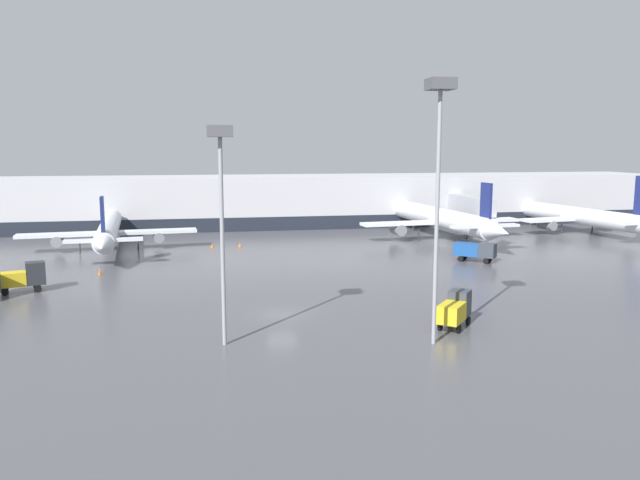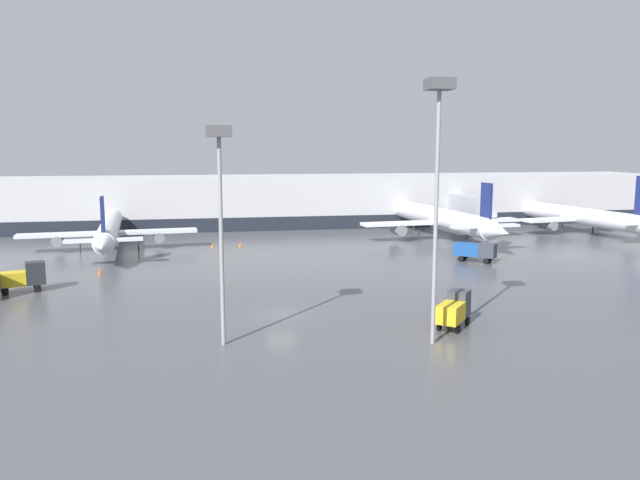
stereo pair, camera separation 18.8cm
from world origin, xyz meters
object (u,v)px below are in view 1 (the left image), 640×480
service_truck_3 (475,250)px  apron_light_mast_1 (439,138)px  traffic_cone_0 (240,245)px  parked_jet_1 (575,215)px  parked_jet_0 (441,218)px  traffic_cone_1 (100,271)px  parked_jet_2 (109,230)px  service_truck_2 (455,309)px  traffic_cone_2 (212,245)px  service_truck_1 (22,277)px  apron_light_mast_2 (221,170)px

service_truck_3 → apron_light_mast_1: bearing=-77.6°
traffic_cone_0 → parked_jet_1: bearing=4.7°
service_truck_3 → parked_jet_0: bearing=123.1°
parked_jet_0 → traffic_cone_1: bearing=105.2°
traffic_cone_1 → traffic_cone_0: bearing=45.6°
traffic_cone_1 → apron_light_mast_1: apron_light_mast_1 is taller
service_truck_3 → traffic_cone_1: bearing=-138.8°
parked_jet_2 → service_truck_3: parked_jet_2 is taller
parked_jet_1 → apron_light_mast_1: apron_light_mast_1 is taller
parked_jet_0 → service_truck_2: (-16.56, -45.31, -1.80)m
traffic_cone_2 → service_truck_2: bearing=-67.1°
parked_jet_0 → parked_jet_1: bearing=-87.9°
parked_jet_0 → service_truck_2: parked_jet_0 is taller
parked_jet_2 → apron_light_mast_1: (29.58, -47.63, 12.05)m
parked_jet_2 → service_truck_1: parked_jet_2 is taller
parked_jet_1 → service_truck_2: (-41.54, -48.72, -1.41)m
parked_jet_0 → parked_jet_2: parked_jet_0 is taller
service_truck_3 → apron_light_mast_2: apron_light_mast_2 is taller
parked_jet_2 → apron_light_mast_2: size_ratio=2.25×
parked_jet_2 → traffic_cone_2: 14.36m
service_truck_3 → apron_light_mast_2: size_ratio=0.31×
parked_jet_0 → traffic_cone_1: size_ratio=49.00×
parked_jet_1 → service_truck_1: bearing=101.2°
traffic_cone_1 → traffic_cone_2: (12.83, 17.09, -0.09)m
service_truck_1 → traffic_cone_1: (6.10, 7.63, -1.18)m
service_truck_1 → traffic_cone_2: 31.16m
apron_light_mast_2 → apron_light_mast_1: bearing=-9.5°
traffic_cone_0 → traffic_cone_2: (-3.97, -0.05, 0.01)m
parked_jet_2 → service_truck_1: size_ratio=7.18×
apron_light_mast_1 → apron_light_mast_2: 15.55m
parked_jet_1 → parked_jet_0: bearing=88.6°
traffic_cone_2 → apron_light_mast_2: size_ratio=0.04×
service_truck_1 → parked_jet_0: bearing=9.2°
service_truck_2 → traffic_cone_0: (-14.69, 44.14, -1.25)m
service_truck_1 → apron_light_mast_1: (34.40, -23.02, 13.42)m
service_truck_2 → traffic_cone_0: bearing=58.0°
parked_jet_0 → apron_light_mast_1: size_ratio=1.96×
parked_jet_1 → service_truck_1: (-79.13, -29.35, -1.38)m
parked_jet_1 → apron_light_mast_1: size_ratio=2.02×
apron_light_mast_1 → parked_jet_2: bearing=121.8°
traffic_cone_0 → traffic_cone_1: traffic_cone_1 is taller
parked_jet_0 → parked_jet_2: size_ratio=1.05×
parked_jet_1 → parked_jet_2: bearing=84.5°
service_truck_2 → parked_jet_1: bearing=-0.8°
service_truck_2 → apron_light_mast_1: size_ratio=0.22×
service_truck_2 → traffic_cone_1: bearing=89.0°
traffic_cone_2 → service_truck_1: bearing=-127.5°
service_truck_2 → service_truck_3: 30.06m
traffic_cone_2 → parked_jet_1: bearing=4.4°
traffic_cone_0 → traffic_cone_1: (-16.80, -17.13, 0.11)m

